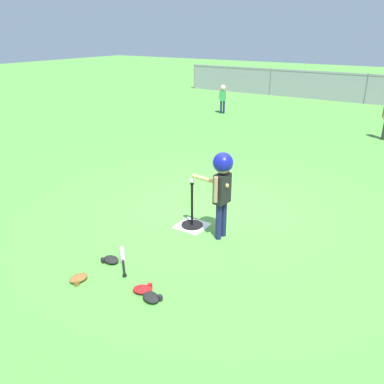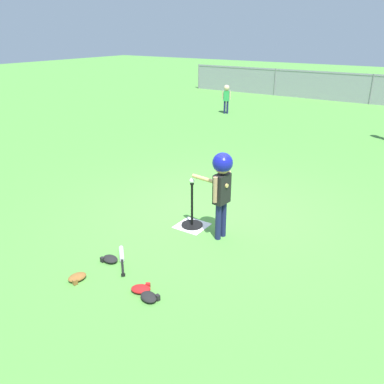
{
  "view_description": "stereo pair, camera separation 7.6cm",
  "coord_description": "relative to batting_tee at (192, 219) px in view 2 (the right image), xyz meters",
  "views": [
    {
      "loc": [
        2.82,
        -4.99,
        2.73
      ],
      "look_at": [
        -0.04,
        -0.6,
        0.55
      ],
      "focal_mm": 36.64,
      "sensor_mm": 36.0,
      "label": 1
    },
    {
      "loc": [
        2.88,
        -4.95,
        2.73
      ],
      "look_at": [
        -0.04,
        -0.6,
        0.55
      ],
      "focal_mm": 36.64,
      "sensor_mm": 36.0,
      "label": 2
    }
  ],
  "objects": [
    {
      "name": "ground_plane",
      "position": [
        0.04,
        0.6,
        -0.11
      ],
      "size": [
        60.0,
        60.0,
        0.0
      ],
      "primitive_type": "plane",
      "color": "#51933D"
    },
    {
      "name": "spare_bat_silver",
      "position": [
        -0.24,
        -1.26,
        -0.08
      ],
      "size": [
        0.5,
        0.49,
        0.06
      ],
      "color": "silver",
      "rests_on": "ground_plane"
    },
    {
      "name": "glove_by_plate",
      "position": [
        0.58,
        -1.71,
        -0.08
      ],
      "size": [
        0.26,
        0.22,
        0.07
      ],
      "color": "black",
      "rests_on": "ground_plane"
    },
    {
      "name": "glove_tossed_aside",
      "position": [
        -0.36,
        -1.9,
        -0.08
      ],
      "size": [
        0.2,
        0.25,
        0.07
      ],
      "color": "brown",
      "rests_on": "ground_plane"
    },
    {
      "name": "glove_near_bats",
      "position": [
        0.41,
        -1.64,
        -0.08
      ],
      "size": [
        0.27,
        0.24,
        0.07
      ],
      "color": "#B21919",
      "rests_on": "ground_plane"
    },
    {
      "name": "glove_outfield_drop",
      "position": [
        -0.32,
        -1.39,
        -0.08
      ],
      "size": [
        0.24,
        0.18,
        0.07
      ],
      "color": "black",
      "rests_on": "ground_plane"
    },
    {
      "name": "batter_child",
      "position": [
        0.52,
        -0.06,
        0.78
      ],
      "size": [
        0.65,
        0.35,
        1.25
      ],
      "color": "#191E4C",
      "rests_on": "ground_plane"
    },
    {
      "name": "outfield_fence",
      "position": [
        0.04,
        12.47,
        0.51
      ],
      "size": [
        16.06,
        0.06,
        1.15
      ],
      "color": "slate",
      "rests_on": "ground_plane"
    },
    {
      "name": "fielder_near_left",
      "position": [
        -3.75,
        7.71,
        0.52
      ],
      "size": [
        0.27,
        0.19,
        0.98
      ],
      "color": "#191E4C",
      "rests_on": "ground_plane"
    },
    {
      "name": "baseball_on_tee",
      "position": [
        -0.0,
        0.0,
        0.62
      ],
      "size": [
        0.07,
        0.07,
        0.07
      ],
      "primitive_type": "sphere",
      "color": "white",
      "rests_on": "batting_tee"
    },
    {
      "name": "batting_tee",
      "position": [
        0.0,
        0.0,
        0.0
      ],
      "size": [
        0.32,
        0.32,
        0.69
      ],
      "color": "black",
      "rests_on": "ground_plane"
    },
    {
      "name": "home_plate",
      "position": [
        -0.0,
        0.0,
        -0.11
      ],
      "size": [
        0.44,
        0.44,
        0.01
      ],
      "primitive_type": "cube",
      "color": "white",
      "rests_on": "ground_plane"
    }
  ]
}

